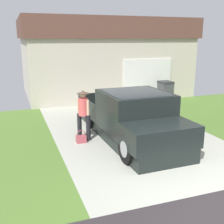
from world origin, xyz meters
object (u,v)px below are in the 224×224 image
(person_with_hat, at_px, (84,112))
(wheeled_trash_bin, at_px, (165,91))
(handbag, at_px, (81,139))
(pickup_truck, at_px, (133,119))
(house_with_garage, at_px, (102,56))

(person_with_hat, distance_m, wheeled_trash_bin, 6.44)
(person_with_hat, height_order, handbag, person_with_hat)
(pickup_truck, height_order, wheeled_trash_bin, pickup_truck)
(house_with_garage, relative_size, wheeled_trash_bin, 8.22)
(pickup_truck, relative_size, house_with_garage, 0.59)
(wheeled_trash_bin, bearing_deg, handbag, -142.88)
(pickup_truck, bearing_deg, person_with_hat, -24.66)
(person_with_hat, xyz_separation_m, wheeled_trash_bin, (5.20, 3.78, -0.33))
(pickup_truck, xyz_separation_m, handbag, (-1.63, 0.35, -0.59))
(handbag, xyz_separation_m, wheeled_trash_bin, (5.37, 4.06, 0.48))
(person_with_hat, distance_m, handbag, 0.87)
(pickup_truck, distance_m, person_with_hat, 1.61)
(handbag, distance_m, wheeled_trash_bin, 6.75)
(person_with_hat, bearing_deg, wheeled_trash_bin, 88.56)
(wheeled_trash_bin, bearing_deg, house_with_garage, 116.53)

